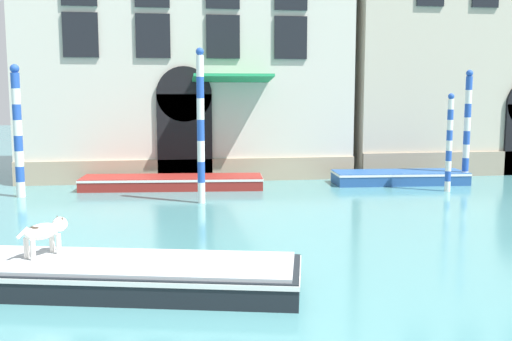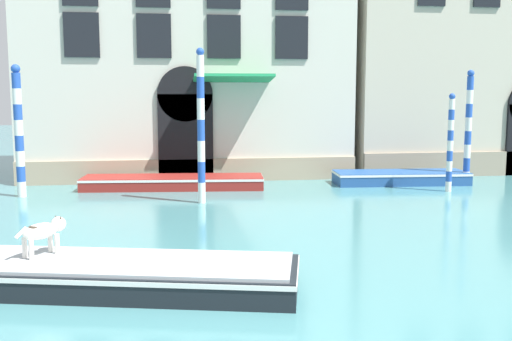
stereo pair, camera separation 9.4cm
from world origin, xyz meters
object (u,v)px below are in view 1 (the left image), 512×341
object	(u,v)px
boat_moored_near_palazzo	(173,182)
mooring_pole_2	(449,142)
boat_foreground	(92,273)
boat_moored_far	(399,177)
mooring_pole_0	(201,126)
dog_on_deck	(46,231)
mooring_pole_4	(18,131)
mooring_pole_1	(467,127)

from	to	relation	value
boat_moored_near_palazzo	mooring_pole_2	size ratio (longest dim) A/B	1.93
boat_foreground	mooring_pole_2	xyz separation A→B (m)	(10.85, 8.72, 1.42)
boat_moored_far	mooring_pole_0	bearing A→B (deg)	-155.51
dog_on_deck	mooring_pole_0	bearing A→B (deg)	22.26
boat_moored_near_palazzo	mooring_pole_4	bearing A→B (deg)	-163.28
dog_on_deck	boat_moored_near_palazzo	xyz separation A→B (m)	(2.33, 10.31, -0.71)
dog_on_deck	mooring_pole_4	size ratio (longest dim) A/B	0.18
mooring_pole_0	dog_on_deck	bearing A→B (deg)	-113.40
mooring_pole_2	mooring_pole_1	bearing A→B (deg)	45.08
mooring_pole_0	mooring_pole_2	xyz separation A→B (m)	(8.49, 0.94, -0.68)
dog_on_deck	boat_moored_far	distance (m)	14.81
mooring_pole_2	mooring_pole_4	size ratio (longest dim) A/B	0.78
boat_moored_far	mooring_pole_0	xyz separation A→B (m)	(-7.52, -2.85, 2.13)
dog_on_deck	mooring_pole_1	distance (m)	16.23
boat_foreground	mooring_pole_4	world-z (taller)	mooring_pole_4
boat_moored_near_palazzo	mooring_pole_4	distance (m)	5.36
boat_moored_near_palazzo	boat_moored_far	size ratio (longest dim) A/B	1.30
boat_moored_near_palazzo	mooring_pole_2	world-z (taller)	mooring_pole_2
dog_on_deck	mooring_pole_2	world-z (taller)	mooring_pole_2
boat_foreground	mooring_pole_2	world-z (taller)	mooring_pole_2
boat_moored_far	mooring_pole_4	distance (m)	13.44
dog_on_deck	mooring_pole_2	bearing A→B (deg)	-8.95
mooring_pole_0	mooring_pole_1	size ratio (longest dim) A/B	1.12
boat_moored_near_palazzo	mooring_pole_0	world-z (taller)	mooring_pole_0
mooring_pole_0	mooring_pole_2	bearing A→B (deg)	6.29
dog_on_deck	boat_moored_far	xyz separation A→B (m)	(10.71, 10.20, -0.70)
boat_moored_far	mooring_pole_1	bearing A→B (deg)	-10.25
mooring_pole_1	mooring_pole_2	distance (m)	1.93
boat_foreground	boat_moored_near_palazzo	distance (m)	10.84
mooring_pole_2	mooring_pole_4	distance (m)	14.28
dog_on_deck	mooring_pole_0	xyz separation A→B (m)	(3.18, 7.36, 1.43)
mooring_pole_0	mooring_pole_4	world-z (taller)	mooring_pole_0
mooring_pole_4	mooring_pole_2	bearing A→B (deg)	-4.04
boat_foreground	dog_on_deck	bearing A→B (deg)	165.78
dog_on_deck	mooring_pole_1	xyz separation A→B (m)	(13.01, 9.63, 1.17)
boat_moored_near_palazzo	mooring_pole_4	size ratio (longest dim) A/B	1.51
dog_on_deck	boat_moored_far	size ratio (longest dim) A/B	0.16
dog_on_deck	mooring_pole_2	distance (m)	14.34
boat_foreground	mooring_pole_1	size ratio (longest dim) A/B	1.79
mooring_pole_1	mooring_pole_2	bearing A→B (deg)	-134.92
boat_moored_near_palazzo	mooring_pole_4	world-z (taller)	mooring_pole_4
boat_moored_far	mooring_pole_1	xyz separation A→B (m)	(2.30, -0.57, 1.87)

